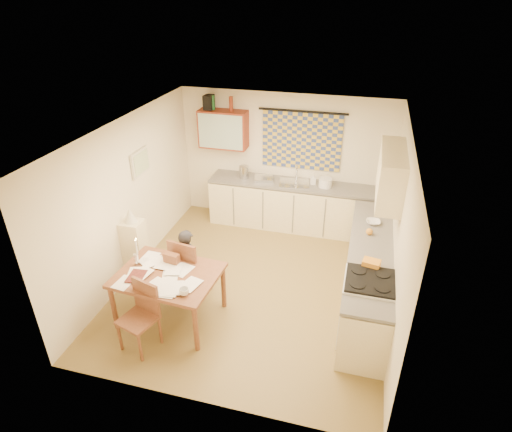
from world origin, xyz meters
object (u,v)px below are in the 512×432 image
(stove, at_px, (365,310))
(shelf_stand, at_px, (136,250))
(dining_table, at_px, (170,295))
(counter_back, at_px, (296,206))
(chair_far, at_px, (192,277))
(person, at_px, (188,264))
(counter_right, at_px, (367,275))

(stove, relative_size, shelf_stand, 0.95)
(dining_table, bearing_deg, shelf_stand, 145.58)
(dining_table, bearing_deg, counter_back, 71.65)
(dining_table, bearing_deg, chair_far, 84.95)
(chair_far, xyz_separation_m, person, (-0.02, -0.02, 0.26))
(counter_back, height_order, chair_far, chair_far)
(person, bearing_deg, shelf_stand, 7.66)
(counter_right, xyz_separation_m, person, (-2.56, -0.56, 0.12))
(stove, xyz_separation_m, dining_table, (-2.63, -0.27, -0.11))
(person, bearing_deg, counter_back, -95.90)
(counter_right, xyz_separation_m, shelf_stand, (-3.54, -0.36, 0.06))
(counter_back, xyz_separation_m, counter_right, (1.40, -1.89, -0.00))
(counter_back, bearing_deg, stove, -62.70)
(counter_right, bearing_deg, dining_table, -157.53)
(counter_right, relative_size, stove, 3.03)
(dining_table, bearing_deg, person, 86.87)
(counter_back, bearing_deg, chair_far, -115.16)
(stove, distance_m, shelf_stand, 3.57)
(counter_back, height_order, person, person)
(shelf_stand, bearing_deg, counter_right, 5.78)
(chair_far, distance_m, shelf_stand, 1.04)
(chair_far, height_order, person, person)
(counter_right, distance_m, dining_table, 2.84)
(stove, distance_m, dining_table, 2.64)
(counter_back, xyz_separation_m, dining_table, (-1.23, -2.98, -0.07))
(stove, height_order, shelf_stand, shelf_stand)
(counter_back, bearing_deg, counter_right, -53.53)
(counter_back, relative_size, chair_far, 3.25)
(stove, bearing_deg, counter_back, 117.30)
(counter_right, bearing_deg, shelf_stand, -174.22)
(dining_table, xyz_separation_m, person, (0.07, 0.52, 0.19))
(dining_table, bearing_deg, counter_right, 26.55)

